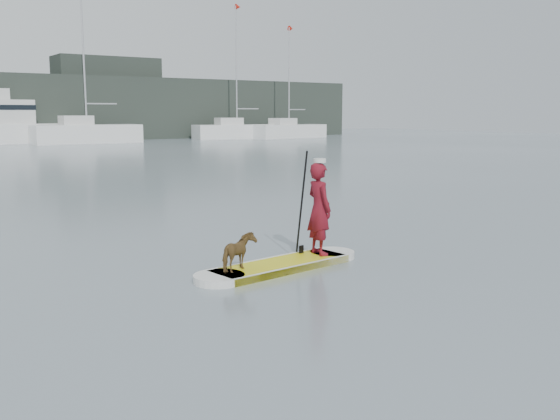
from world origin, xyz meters
TOP-DOWN VIEW (x-y plane):
  - ground at (0.00, 0.00)m, footprint 140.00×140.00m
  - paddleboard at (2.49, 0.43)m, footprint 3.28×1.11m
  - paddler at (3.39, 0.55)m, footprint 0.45×0.63m
  - white_cap at (3.39, 0.55)m, footprint 0.22×0.22m
  - dog at (1.63, 0.33)m, footprint 0.76×0.61m
  - paddle at (3.17, 0.77)m, footprint 0.10×0.30m
  - sailboat_e at (13.15, 45.77)m, footprint 8.97×3.01m
  - sailboat_f at (28.54, 46.74)m, footprint 8.99×3.62m
  - motor_yacht_a at (7.26, 48.79)m, footprint 10.23×3.69m
  - shore_building_east at (18.00, 54.00)m, footprint 10.00×4.00m
  - sailboat_g at (33.89, 45.25)m, footprint 8.92×3.76m

SIDE VIEW (x-z plane):
  - ground at x=0.00m, z-range 0.00..0.00m
  - paddleboard at x=2.49m, z-range 0.00..0.12m
  - dog at x=1.63m, z-range 0.12..0.71m
  - paddle at x=3.17m, z-range -0.20..1.80m
  - sailboat_g at x=33.89m, z-range -4.79..6.48m
  - sailboat_f at x=28.54m, z-range -5.66..7.43m
  - paddler at x=3.39m, z-range 0.12..1.74m
  - sailboat_e at x=13.15m, z-range -5.55..7.41m
  - motor_yacht_a at x=7.26m, z-range -1.32..4.72m
  - white_cap at x=3.39m, z-range 1.74..1.81m
  - shore_building_east at x=18.00m, z-range 0.00..8.00m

